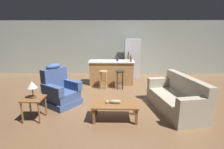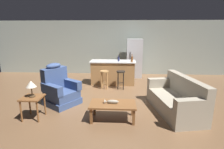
% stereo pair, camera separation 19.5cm
% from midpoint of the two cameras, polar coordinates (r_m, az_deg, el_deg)
% --- Properties ---
extents(ground_plane, '(12.00, 12.00, 0.00)m').
position_cam_midpoint_polar(ground_plane, '(5.92, -1.38, -6.82)').
color(ground_plane, brown).
extents(back_wall, '(12.00, 0.05, 2.60)m').
position_cam_midpoint_polar(back_wall, '(8.69, -0.51, 8.71)').
color(back_wall, '#939E93').
rests_on(back_wall, ground_plane).
extents(coffee_table, '(1.10, 0.60, 0.42)m').
position_cam_midpoint_polar(coffee_table, '(4.27, -0.30, -10.08)').
color(coffee_table, brown).
rests_on(coffee_table, ground_plane).
extents(fish_figurine, '(0.34, 0.10, 0.10)m').
position_cam_midpoint_polar(fish_figurine, '(4.23, -0.80, -8.87)').
color(fish_figurine, '#4C3823').
rests_on(fish_figurine, coffee_table).
extents(couch, '(1.18, 2.02, 0.94)m').
position_cam_midpoint_polar(couch, '(5.01, 19.35, -7.47)').
color(couch, '#9E937F').
rests_on(couch, ground_plane).
extents(recliner_near_lamp, '(1.17, 1.17, 1.20)m').
position_cam_midpoint_polar(recliner_near_lamp, '(5.35, -17.62, -5.02)').
color(recliner_near_lamp, '#384C7A').
rests_on(recliner_near_lamp, ground_plane).
extents(end_table, '(0.48, 0.48, 0.56)m').
position_cam_midpoint_polar(end_table, '(4.66, -25.34, -8.06)').
color(end_table, brown).
rests_on(end_table, ground_plane).
extents(table_lamp, '(0.24, 0.24, 0.41)m').
position_cam_midpoint_polar(table_lamp, '(4.53, -25.78, -3.27)').
color(table_lamp, '#4C3823').
rests_on(table_lamp, end_table).
extents(kitchen_island, '(1.80, 0.70, 0.95)m').
position_cam_midpoint_polar(kitchen_island, '(7.07, -0.92, 0.71)').
color(kitchen_island, '#9E7042').
rests_on(kitchen_island, ground_plane).
extents(bar_stool_left, '(0.32, 0.32, 0.68)m').
position_cam_midpoint_polar(bar_stool_left, '(6.48, -3.64, -0.62)').
color(bar_stool_left, '#A87A47').
rests_on(bar_stool_left, ground_plane).
extents(bar_stool_right, '(0.32, 0.32, 0.68)m').
position_cam_midpoint_polar(bar_stool_right, '(6.46, 1.76, -0.64)').
color(bar_stool_right, black).
rests_on(bar_stool_right, ground_plane).
extents(refrigerator, '(0.70, 0.69, 1.76)m').
position_cam_midpoint_polar(refrigerator, '(8.20, 5.89, 5.35)').
color(refrigerator, '#B7B7BC').
rests_on(refrigerator, ground_plane).
extents(bottle_tall_green, '(0.08, 0.08, 0.30)m').
position_cam_midpoint_polar(bottle_tall_green, '(6.74, 5.32, 5.07)').
color(bottle_tall_green, brown).
rests_on(bottle_tall_green, kitchen_island).
extents(bottle_short_amber, '(0.08, 0.08, 0.23)m').
position_cam_midpoint_polar(bottle_short_amber, '(6.85, 0.96, 5.03)').
color(bottle_short_amber, '#23284C').
rests_on(bottle_short_amber, kitchen_island).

